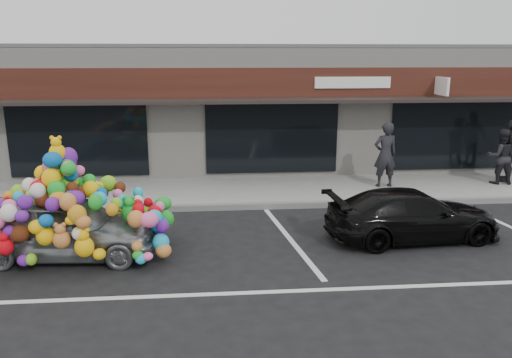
{
  "coord_description": "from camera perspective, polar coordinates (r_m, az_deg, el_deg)",
  "views": [
    {
      "loc": [
        1.15,
        -10.14,
        3.98
      ],
      "look_at": [
        2.14,
        1.4,
        1.1
      ],
      "focal_mm": 35.0,
      "sensor_mm": 36.0,
      "label": 1
    }
  ],
  "objects": [
    {
      "name": "black_sedan",
      "position": [
        11.54,
        17.45,
        -3.94
      ],
      "size": [
        1.89,
        3.96,
        1.11
      ],
      "primitive_type": "imported",
      "rotation": [
        0.0,
        0.0,
        1.66
      ],
      "color": "black",
      "rests_on": "ground"
    },
    {
      "name": "kerb",
      "position": [
        13.28,
        -9.69,
        -3.33
      ],
      "size": [
        26.0,
        0.18,
        0.16
      ],
      "primitive_type": "cube",
      "color": "slate",
      "rests_on": "ground"
    },
    {
      "name": "toy_car",
      "position": [
        10.69,
        -21.03,
        -4.28
      ],
      "size": [
        2.78,
        4.18,
        2.36
      ],
      "rotation": [
        0.0,
        0.0,
        1.5
      ],
      "color": "gray",
      "rests_on": "ground"
    },
    {
      "name": "shop_building",
      "position": [
        18.7,
        -8.51,
        8.26
      ],
      "size": [
        24.0,
        7.2,
        4.31
      ],
      "color": "beige",
      "rests_on": "ground"
    },
    {
      "name": "sidewalk",
      "position": [
        14.71,
        -9.23,
        -1.59
      ],
      "size": [
        26.0,
        3.0,
        0.15
      ],
      "primitive_type": "cube",
      "color": "gray",
      "rests_on": "ground"
    },
    {
      "name": "parking_stripe_mid",
      "position": [
        11.2,
        3.9,
        -6.85
      ],
      "size": [
        0.73,
        4.37,
        0.01
      ],
      "primitive_type": "cube",
      "rotation": [
        0.0,
        0.0,
        0.14
      ],
      "color": "silver",
      "rests_on": "ground"
    },
    {
      "name": "parking_stripe_left",
      "position": [
        11.9,
        -26.24,
        -7.05
      ],
      "size": [
        0.73,
        4.37,
        0.01
      ],
      "primitive_type": "cube",
      "rotation": [
        0.0,
        0.0,
        0.14
      ],
      "color": "silver",
      "rests_on": "ground"
    },
    {
      "name": "ground",
      "position": [
        10.95,
        -10.71,
        -7.59
      ],
      "size": [
        90.0,
        90.0,
        0.0
      ],
      "primitive_type": "plane",
      "color": "black",
      "rests_on": "ground"
    },
    {
      "name": "pedestrian_a",
      "position": [
        15.26,
        14.55,
        2.71
      ],
      "size": [
        0.73,
        0.51,
        1.93
      ],
      "primitive_type": "imported",
      "rotation": [
        0.0,
        0.0,
        3.21
      ],
      "color": "black",
      "rests_on": "sidewalk"
    },
    {
      "name": "lane_line",
      "position": [
        8.83,
        1.15,
        -12.79
      ],
      "size": [
        14.0,
        0.12,
        0.01
      ],
      "primitive_type": "cube",
      "color": "silver",
      "rests_on": "ground"
    },
    {
      "name": "pedestrian_c",
      "position": [
        17.27,
        26.99,
        2.9
      ],
      "size": [
        1.22,
        0.94,
        1.92
      ],
      "primitive_type": "imported",
      "rotation": [
        0.0,
        0.0,
        4.23
      ],
      "color": "black",
      "rests_on": "sidewalk"
    },
    {
      "name": "pedestrian_b",
      "position": [
        16.86,
        26.14,
        2.34
      ],
      "size": [
        0.9,
        0.74,
        1.69
      ],
      "primitive_type": "imported",
      "rotation": [
        0.0,
        0.0,
        3.01
      ],
      "color": "black",
      "rests_on": "sidewalk"
    }
  ]
}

